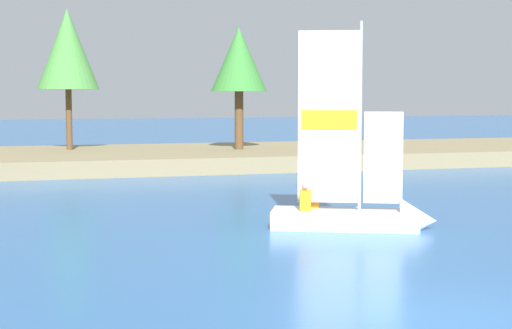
% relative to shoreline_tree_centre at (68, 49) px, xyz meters
% --- Properties ---
extents(ground_plane, '(200.00, 200.00, 0.00)m').
position_rel_shoreline_tree_centre_xyz_m(ground_plane, '(4.27, -28.96, -5.57)').
color(ground_plane, '#2D609E').
extents(shore_bank, '(80.00, 10.36, 0.73)m').
position_rel_shoreline_tree_centre_xyz_m(shore_bank, '(4.27, -1.67, -5.21)').
color(shore_bank, '#897A56').
rests_on(shore_bank, ground).
extents(shoreline_tree_centre, '(2.97, 2.97, 6.81)m').
position_rel_shoreline_tree_centre_xyz_m(shoreline_tree_centre, '(0.00, 0.00, 0.00)').
color(shoreline_tree_centre, brown).
rests_on(shoreline_tree_centre, shore_bank).
extents(shoreline_tree_midright, '(2.73, 2.73, 5.95)m').
position_rel_shoreline_tree_centre_xyz_m(shoreline_tree_midright, '(8.00, -2.00, -0.51)').
color(shoreline_tree_midright, brown).
rests_on(shoreline_tree_midright, shore_bank).
extents(sailboat, '(4.34, 2.75, 5.62)m').
position_rel_shoreline_tree_centre_xyz_m(sailboat, '(6.47, -20.94, -5.12)').
color(sailboat, white).
rests_on(sailboat, ground).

